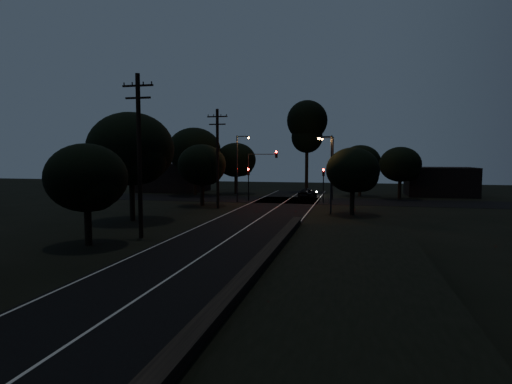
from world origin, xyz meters
The scene contains 23 objects.
ground centered at (0.00, 0.00, 0.00)m, with size 160.00×160.00×0.00m, color black.
road_surface centered at (0.00, 31.12, 0.01)m, with size 60.00×70.00×0.03m.
retaining_wall centered at (7.74, 3.00, 0.62)m, with size 6.93×26.00×1.60m.
utility_pole_mid centered at (-6.00, 15.00, 5.74)m, with size 2.20×0.30×11.00m.
utility_pole_far centered at (-6.00, 32.00, 5.48)m, with size 2.20×0.30×10.50m.
tree_left_b centered at (-7.82, 11.90, 4.10)m, with size 4.98×4.98×6.32m.
tree_left_c centered at (-10.24, 21.85, 6.00)m, with size 7.35×7.35×9.28m.
tree_left_d centered at (-8.31, 33.89, 4.46)m, with size 5.42×5.42×6.88m.
tree_far_nw centered at (-8.79, 49.88, 4.89)m, with size 5.96×5.96×7.55m.
tree_far_w centered at (-13.73, 45.85, 6.24)m, with size 7.53×7.53×9.60m.
tree_far_ne centered at (9.20, 49.89, 4.60)m, with size 5.62×5.62×7.11m.
tree_far_e centered at (14.19, 46.89, 4.39)m, with size 5.34×5.34×6.78m.
tree_right_a centered at (8.18, 29.90, 4.13)m, with size 5.01×5.01×6.37m.
tall_pine centered at (1.00, 55.00, 10.18)m, with size 6.21×6.21×14.12m.
building_left centered at (-20.00, 52.00, 2.20)m, with size 10.00×8.00×4.40m, color black.
building_right centered at (20.00, 53.00, 2.00)m, with size 9.00×7.00×4.00m, color black.
signal_left centered at (-4.60, 39.99, 2.84)m, with size 0.28×0.35×4.10m.
signal_right centered at (4.60, 39.99, 2.84)m, with size 0.28×0.35×4.10m.
signal_mast centered at (-2.91, 39.99, 4.34)m, with size 3.70×0.35×6.25m.
streetlight_a centered at (-5.31, 38.00, 4.64)m, with size 1.66×0.26×8.00m.
streetlight_b centered at (5.31, 44.00, 4.64)m, with size 1.66×0.26×8.00m.
streetlight_c centered at (5.83, 30.00, 4.35)m, with size 1.46×0.26×7.50m.
car centered at (2.12, 46.00, 0.66)m, with size 1.57×3.89×1.33m, color black.
Camera 1 is at (8.04, -11.34, 5.50)m, focal length 30.00 mm.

